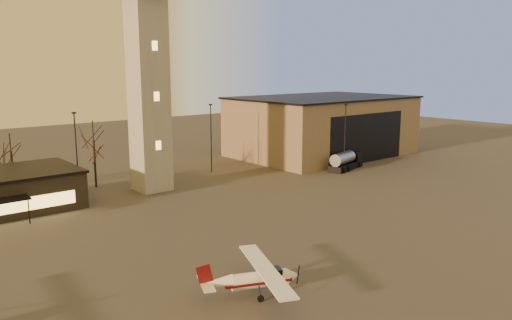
# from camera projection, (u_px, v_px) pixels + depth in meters

# --- Properties ---
(ground) EXTENTS (220.00, 220.00, 0.00)m
(ground) POSITION_uv_depth(u_px,v_px,m) (326.00, 257.00, 41.41)
(ground) COLOR #3D3B39
(ground) RESTS_ON ground
(control_tower) EXTENTS (6.80, 6.80, 32.60)m
(control_tower) POSITION_uv_depth(u_px,v_px,m) (147.00, 60.00, 61.04)
(control_tower) COLOR #999791
(control_tower) RESTS_ON ground
(hangar) EXTENTS (30.60, 20.60, 10.30)m
(hangar) POSITION_uv_depth(u_px,v_px,m) (322.00, 126.00, 88.73)
(hangar) COLOR #8C755B
(hangar) RESTS_ON ground
(light_poles) EXTENTS (58.50, 12.25, 10.14)m
(light_poles) POSITION_uv_depth(u_px,v_px,m) (151.00, 147.00, 64.15)
(light_poles) COLOR black
(light_poles) RESTS_ON ground
(tree_row) EXTENTS (37.20, 9.20, 8.80)m
(tree_row) POSITION_uv_depth(u_px,v_px,m) (15.00, 146.00, 61.30)
(tree_row) COLOR black
(tree_row) RESTS_ON ground
(cessna_front) EXTENTS (7.76, 9.35, 2.67)m
(cessna_front) POSITION_uv_depth(u_px,v_px,m) (261.00, 282.00, 34.60)
(cessna_front) COLOR white
(cessna_front) RESTS_ON ground
(fuel_truck) EXTENTS (7.83, 3.89, 2.79)m
(fuel_truck) POSITION_uv_depth(u_px,v_px,m) (346.00, 162.00, 76.35)
(fuel_truck) COLOR black
(fuel_truck) RESTS_ON ground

